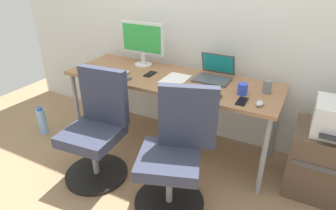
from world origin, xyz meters
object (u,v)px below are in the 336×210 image
at_px(office_chair_left, 97,131).
at_px(open_laptop, 214,73).
at_px(coffee_mug, 243,89).
at_px(side_cabinet, 329,164).
at_px(office_chair_right, 176,156).
at_px(desktop_monitor, 142,41).
at_px(water_bottle_on_floor, 42,121).

height_order(office_chair_left, open_laptop, open_laptop).
relative_size(open_laptop, coffee_mug, 3.37).
height_order(open_laptop, coffee_mug, open_laptop).
bearing_deg(side_cabinet, office_chair_right, -147.81).
height_order(office_chair_right, desktop_monitor, desktop_monitor).
distance_m(side_cabinet, coffee_mug, 0.89).
distance_m(office_chair_right, side_cabinet, 1.22).
distance_m(water_bottle_on_floor, desktop_monitor, 1.39).
distance_m(office_chair_left, desktop_monitor, 1.02).
height_order(office_chair_left, desktop_monitor, desktop_monitor).
bearing_deg(coffee_mug, office_chair_right, -116.26).
relative_size(office_chair_left, office_chair_right, 1.00).
height_order(office_chair_right, side_cabinet, office_chair_right).
distance_m(office_chair_left, coffee_mug, 1.24).
distance_m(water_bottle_on_floor, open_laptop, 1.91).
relative_size(office_chair_right, water_bottle_on_floor, 3.03).
bearing_deg(desktop_monitor, coffee_mug, -13.00).
bearing_deg(coffee_mug, side_cabinet, 3.54).
relative_size(office_chair_left, open_laptop, 3.03).
height_order(side_cabinet, coffee_mug, coffee_mug).
bearing_deg(side_cabinet, water_bottle_on_floor, -171.19).
bearing_deg(open_laptop, water_bottle_on_floor, -160.46).
bearing_deg(desktop_monitor, open_laptop, -2.17).
relative_size(side_cabinet, coffee_mug, 6.35).
bearing_deg(office_chair_right, desktop_monitor, 133.09).
height_order(office_chair_left, water_bottle_on_floor, office_chair_left).
bearing_deg(office_chair_left, coffee_mug, 30.03).
relative_size(side_cabinet, desktop_monitor, 1.22).
distance_m(office_chair_right, coffee_mug, 0.76).
height_order(office_chair_right, open_laptop, open_laptop).
bearing_deg(side_cabinet, coffee_mug, -176.46).
height_order(side_cabinet, open_laptop, open_laptop).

